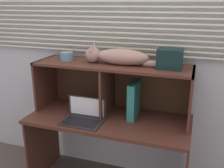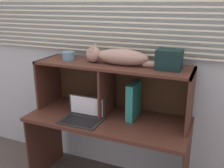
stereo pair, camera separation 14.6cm
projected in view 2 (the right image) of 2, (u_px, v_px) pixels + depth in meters
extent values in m
cube|color=#ABBCC3|center=(122.00, 51.00, 2.38)|extent=(4.40, 0.04, 2.50)
cube|color=beige|center=(120.00, 53.00, 2.34)|extent=(3.18, 0.02, 0.01)
cube|color=beige|center=(120.00, 48.00, 2.33)|extent=(3.18, 0.02, 0.01)
cube|color=beige|center=(120.00, 43.00, 2.31)|extent=(3.18, 0.02, 0.01)
cube|color=beige|center=(120.00, 38.00, 2.30)|extent=(3.18, 0.02, 0.01)
cube|color=beige|center=(121.00, 33.00, 2.28)|extent=(3.18, 0.02, 0.01)
cube|color=beige|center=(121.00, 28.00, 2.27)|extent=(3.18, 0.02, 0.01)
cube|color=beige|center=(121.00, 22.00, 2.26)|extent=(3.18, 0.02, 0.01)
cube|color=beige|center=(121.00, 17.00, 2.24)|extent=(3.18, 0.02, 0.01)
cube|color=beige|center=(121.00, 12.00, 2.23)|extent=(3.18, 0.02, 0.01)
cube|color=beige|center=(121.00, 6.00, 2.22)|extent=(3.18, 0.02, 0.01)
cube|color=beige|center=(121.00, 1.00, 2.20)|extent=(3.18, 0.02, 0.01)
cube|color=#47271D|center=(108.00, 119.00, 2.25)|extent=(1.40, 0.61, 0.03)
cube|color=#47271D|center=(46.00, 140.00, 2.61)|extent=(0.02, 0.55, 0.69)
cube|color=#47271D|center=(112.00, 65.00, 2.19)|extent=(1.36, 0.39, 0.02)
cube|color=#47271D|center=(49.00, 81.00, 2.50)|extent=(0.02, 0.39, 0.46)
cube|color=#47271D|center=(191.00, 100.00, 2.01)|extent=(0.02, 0.39, 0.46)
cube|color=#47271D|center=(108.00, 90.00, 2.28)|extent=(0.02, 0.37, 0.44)
cube|color=#422D1B|center=(120.00, 83.00, 2.43)|extent=(1.36, 0.01, 0.46)
ellipsoid|color=gray|center=(122.00, 57.00, 2.13)|extent=(0.45, 0.16, 0.13)
sphere|color=gray|center=(94.00, 55.00, 2.23)|extent=(0.14, 0.14, 0.14)
cone|color=gray|center=(92.00, 47.00, 2.18)|extent=(0.06, 0.06, 0.06)
cone|color=gray|center=(95.00, 46.00, 2.24)|extent=(0.06, 0.06, 0.06)
cylinder|color=gray|center=(160.00, 65.00, 2.03)|extent=(0.27, 0.05, 0.05)
cube|color=#242424|center=(81.00, 121.00, 2.17)|extent=(0.34, 0.23, 0.01)
cube|color=#242424|center=(87.00, 106.00, 2.24)|extent=(0.34, 0.01, 0.18)
cube|color=white|center=(86.00, 106.00, 2.23)|extent=(0.31, 0.00, 0.16)
cube|color=black|center=(80.00, 121.00, 2.15)|extent=(0.29, 0.16, 0.00)
cube|color=#247A73|center=(133.00, 100.00, 2.21)|extent=(0.06, 0.25, 0.32)
cube|color=brown|center=(85.00, 108.00, 2.42)|extent=(0.18, 0.20, 0.02)
cube|color=#456843|center=(84.00, 105.00, 2.43)|extent=(0.18, 0.20, 0.02)
cube|color=#355070|center=(84.00, 104.00, 2.42)|extent=(0.18, 0.20, 0.02)
cylinder|color=#568399|center=(68.00, 56.00, 2.33)|extent=(0.11, 0.11, 0.07)
cube|color=black|center=(169.00, 60.00, 1.99)|extent=(0.19, 0.16, 0.16)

